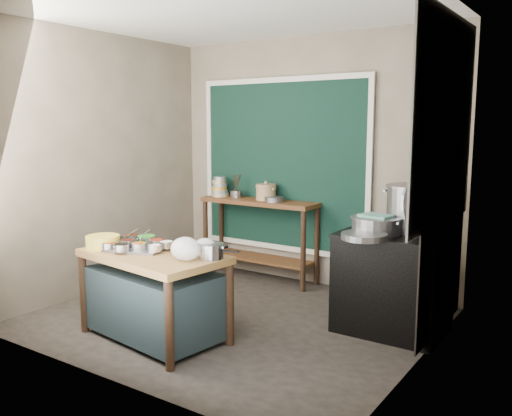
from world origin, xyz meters
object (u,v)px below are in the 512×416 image
Objects in this scene: saucepan at (211,251)px; utensil_cup at (237,194)px; condiment_tray at (137,248)px; yellow_basin at (103,242)px; steamer at (376,225)px; back_counter at (259,239)px; prep_table at (154,296)px; stock_pot at (415,208)px; stove_block at (392,284)px; ceramic_crock at (266,193)px.

saucepan is 1.52× the size of utensil_cup.
utensil_cup is (-1.13, 1.92, 0.18)m from saucepan.
yellow_basin is (-0.28, -0.13, 0.05)m from condiment_tray.
steamer is at bearing -21.31° from utensil_cup.
back_counter is 6.42× the size of saucepan.
prep_table is 4.26× the size of yellow_basin.
yellow_basin is 0.56× the size of stock_pot.
stock_pot reaches higher than saucepan.
saucepan is at bearing -67.17° from back_counter.
saucepan is at bearing 7.68° from condiment_tray.
utensil_cup is (-0.33, 0.00, 0.52)m from back_counter.
steamer is (-0.24, -0.29, -0.13)m from stock_pot.
prep_table is at bearing -138.85° from stock_pot.
stock_pot is (0.10, 0.21, 0.66)m from stove_block.
prep_table is 1.39× the size of stove_block.
stock_pot is at bearing 36.30° from yellow_basin.
utensil_cup reaches higher than prep_table.
steamer is at bearing 46.87° from prep_table.
saucepan is at bearing -69.45° from ceramic_crock.
ceramic_crock is at bearing 82.47° from yellow_basin.
saucepan is 1.47m from steamer.
back_counter is at bearing 91.97° from condiment_tray.
steamer reaches higher than prep_table.
utensil_cup is at bearing 161.84° from stove_block.
back_counter reaches higher than prep_table.
stove_block is at bearing -21.02° from back_counter.
stock_pot reaches higher than back_counter.
stove_block is 3.98× the size of saucepan.
utensil_cup is at bearing 114.15° from prep_table.
steamer is at bearing -148.30° from stove_block.
steamer is (1.69, 1.20, 0.19)m from condiment_tray.
prep_table is at bearing -141.30° from stove_block.
stock_pot is at bearing 50.67° from steamer.
steamer reaches higher than yellow_basin.
ceramic_crock is at bearing 153.47° from steamer.
prep_table is 2.77× the size of steamer.
condiment_tray is (-1.83, -1.28, 0.34)m from stove_block.
steamer is at bearing -24.80° from back_counter.
condiment_tray is 0.75m from saucepan.
stove_block is 2.06m from ceramic_crock.
condiment_tray is at bearing 25.39° from yellow_basin.
back_counter is 9.78× the size of utensil_cup.
utensil_cup is at bearing 106.29° from saucepan.
saucepan reaches higher than yellow_basin.
condiment_tray is 2.03× the size of ceramic_crock.
saucepan is (0.81, -1.92, 0.34)m from back_counter.
back_counter is 2.00m from steamer.
stock_pot reaches higher than utensil_cup.
utensil_cup is (-0.40, 2.02, 0.23)m from condiment_tray.
yellow_basin is 0.65× the size of steamer.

